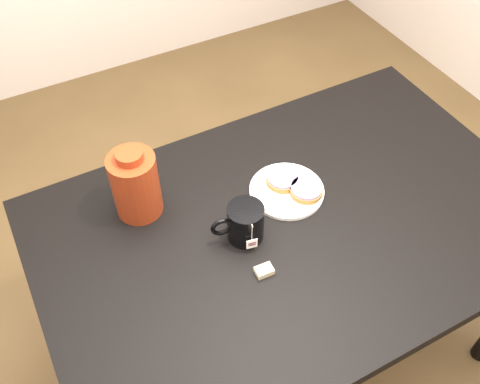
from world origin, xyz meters
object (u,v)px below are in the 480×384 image
Objects in this scene: plate at (287,190)px; bagel_front at (306,190)px; bagel_back at (283,179)px; bagel_package at (135,184)px; mug at (245,223)px; table at (292,239)px; teabag_pouch at (264,271)px.

bagel_front reaches higher than plate.
bagel_package is at bearing 164.54° from bagel_back.
mug is 0.70× the size of bagel_package.
teabag_pouch reaches higher than table.
table is at bearing -106.94° from bagel_back.
bagel_back is 0.22m from mug.
table is at bearing -109.94° from plate.
bagel_back is 0.42m from bagel_package.
bagel_back is 0.31m from teabag_pouch.
plate is at bearing -19.60° from bagel_package.
bagel_back and bagel_front have the same top height.
mug is at bearing -156.08° from plate.
bagel_front is at bearing 36.02° from teabag_pouch.
mug is (-0.22, -0.04, 0.03)m from bagel_front.
table is 6.49× the size of plate.
plate is at bearing 138.01° from bagel_front.
table is 6.41× the size of bagel_package.
bagel_package is at bearing 144.63° from mug.
mug reaches higher than plate.
bagel_back reaches higher than plate.
teabag_pouch reaches higher than plate.
teabag_pouch is (-0.19, -0.21, 0.00)m from plate.
mug is at bearing -169.05° from bagel_front.
table is 0.14m from plate.
bagel_package is (-0.40, 0.14, 0.09)m from plate.
plate is 0.43m from bagel_package.
plate is 0.20m from mug.
table is at bearing 34.58° from teabag_pouch.
bagel_front is at bearing 38.78° from table.
mug is at bearing 172.41° from table.
bagel_front is (0.08, 0.06, 0.11)m from table.
table is at bearing -141.22° from bagel_front.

